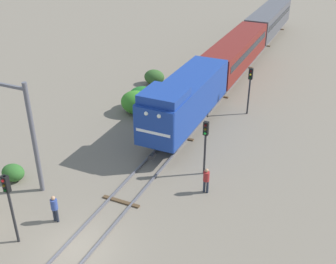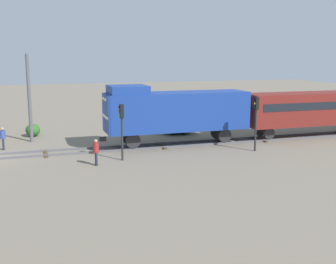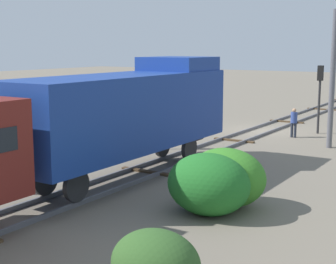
{
  "view_description": "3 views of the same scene",
  "coord_description": "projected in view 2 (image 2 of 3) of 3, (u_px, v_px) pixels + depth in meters",
  "views": [
    {
      "loc": [
        10.76,
        -12.58,
        15.48
      ],
      "look_at": [
        0.7,
        9.43,
        2.33
      ],
      "focal_mm": 45.0,
      "sensor_mm": 36.0,
      "label": 1
    },
    {
      "loc": [
        30.49,
        3.73,
        6.93
      ],
      "look_at": [
        0.6,
        13.25,
        1.22
      ],
      "focal_mm": 45.0,
      "sensor_mm": 36.0,
      "label": 2
    },
    {
      "loc": [
        -12.01,
        30.11,
        5.21
      ],
      "look_at": [
        -0.64,
        12.18,
        1.68
      ],
      "focal_mm": 55.0,
      "sensor_mm": 36.0,
      "label": 3
    }
  ],
  "objects": [
    {
      "name": "locomotive",
      "position": [
        175.0,
        110.0,
        32.39
      ],
      "size": [
        2.9,
        11.6,
        4.6
      ],
      "color": "navy",
      "rests_on": "railway_track"
    },
    {
      "name": "passenger_car_leading",
      "position": [
        321.0,
        107.0,
        36.42
      ],
      "size": [
        2.84,
        14.0,
        3.66
      ],
      "color": "maroon",
      "rests_on": "railway_track"
    },
    {
      "name": "traffic_signal_mid",
      "position": [
        122.0,
        121.0,
        27.77
      ],
      "size": [
        0.32,
        0.34,
        3.79
      ],
      "color": "#262628",
      "rests_on": "ground"
    },
    {
      "name": "traffic_signal_far",
      "position": [
        256.0,
        114.0,
        30.51
      ],
      "size": [
        0.32,
        0.34,
        3.99
      ],
      "color": "#262628",
      "rests_on": "ground"
    },
    {
      "name": "worker_near_track",
      "position": [
        3.0,
        137.0,
        31.18
      ],
      "size": [
        0.38,
        0.38,
        1.7
      ],
      "rotation": [
        0.0,
        0.0,
        2.58
      ],
      "color": "#262B38",
      "rests_on": "ground"
    },
    {
      "name": "worker_by_signal",
      "position": [
        96.0,
        150.0,
        26.77
      ],
      "size": [
        0.38,
        0.38,
        1.7
      ],
      "rotation": [
        0.0,
        0.0,
        0.48
      ],
      "color": "#262B38",
      "rests_on": "ground"
    },
    {
      "name": "catenary_mast",
      "position": [
        29.0,
        95.0,
        33.78
      ],
      "size": [
        1.94,
        0.28,
        7.08
      ],
      "color": "#595960",
      "rests_on": "ground"
    },
    {
      "name": "bush_near",
      "position": [
        229.0,
        120.0,
        41.01
      ],
      "size": [
        2.0,
        1.64,
        1.45
      ],
      "primitive_type": "ellipsoid",
      "color": "#325926",
      "rests_on": "ground"
    },
    {
      "name": "bush_mid",
      "position": [
        182.0,
        123.0,
        37.86
      ],
      "size": [
        2.69,
        2.2,
        1.96
      ],
      "primitive_type": "ellipsoid",
      "color": "#216B26",
      "rests_on": "ground"
    },
    {
      "name": "bush_far",
      "position": [
        171.0,
        123.0,
        37.64
      ],
      "size": [
        2.68,
        2.2,
        1.95
      ],
      "primitive_type": "ellipsoid",
      "color": "#377F26",
      "rests_on": "ground"
    },
    {
      "name": "bush_back",
      "position": [
        33.0,
        130.0,
        36.51
      ],
      "size": [
        1.5,
        1.23,
        1.09
      ],
      "primitive_type": "ellipsoid",
      "color": "#2D6126",
      "rests_on": "ground"
    }
  ]
}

